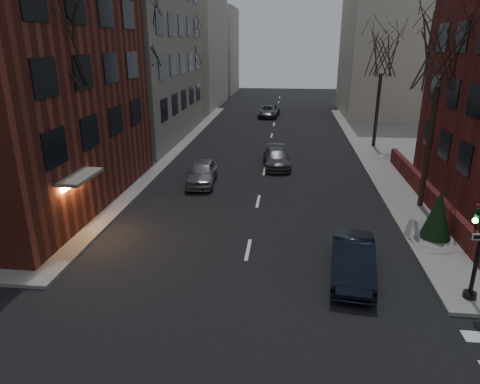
# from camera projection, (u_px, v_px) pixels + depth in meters

# --- Properties ---
(low_wall_right) EXTENTS (0.35, 16.00, 1.00)m
(low_wall_right) POSITION_uv_depth(u_px,v_px,m) (425.00, 191.00, 23.91)
(low_wall_right) COLOR maroon
(low_wall_right) RESTS_ON sidewalk_far_right
(building_distant_la) EXTENTS (14.00, 16.00, 18.00)m
(building_distant_la) POSITION_uv_depth(u_px,v_px,m) (168.00, 38.00, 57.43)
(building_distant_la) COLOR #BCB19F
(building_distant_la) RESTS_ON ground
(building_distant_ra) EXTENTS (14.00, 14.00, 16.00)m
(building_distant_ra) POSITION_uv_depth(u_px,v_px,m) (407.00, 46.00, 49.90)
(building_distant_ra) COLOR #BCB19F
(building_distant_ra) RESTS_ON ground
(building_distant_lb) EXTENTS (10.00, 12.00, 14.00)m
(building_distant_lb) POSITION_uv_depth(u_px,v_px,m) (206.00, 51.00, 73.82)
(building_distant_lb) COLOR #BCB19F
(building_distant_lb) RESTS_ON ground
(traffic_signal) EXTENTS (0.76, 0.44, 4.00)m
(traffic_signal) POSITION_uv_depth(u_px,v_px,m) (477.00, 252.00, 14.26)
(traffic_signal) COLOR black
(traffic_signal) RESTS_ON sidewalk_far_right
(tree_left_a) EXTENTS (4.18, 4.18, 10.26)m
(tree_left_a) POSITION_uv_depth(u_px,v_px,m) (52.00, 43.00, 18.53)
(tree_left_a) COLOR #2D231C
(tree_left_a) RESTS_ON sidewalk_far_left
(tree_left_b) EXTENTS (4.40, 4.40, 10.80)m
(tree_left_b) POSITION_uv_depth(u_px,v_px,m) (142.00, 36.00, 29.63)
(tree_left_b) COLOR #2D231C
(tree_left_b) RESTS_ON sidewalk_far_left
(tree_left_c) EXTENTS (3.96, 3.96, 9.72)m
(tree_left_c) POSITION_uv_depth(u_px,v_px,m) (188.00, 47.00, 43.04)
(tree_left_c) COLOR #2D231C
(tree_left_c) RESTS_ON sidewalk_far_left
(tree_right_a) EXTENTS (3.96, 3.96, 9.72)m
(tree_right_a) POSITION_uv_depth(u_px,v_px,m) (443.00, 53.00, 20.57)
(tree_right_a) COLOR #2D231C
(tree_right_a) RESTS_ON sidewalk_far_right
(tree_right_b) EXTENTS (3.74, 3.74, 9.18)m
(tree_right_b) POSITION_uv_depth(u_px,v_px,m) (383.00, 54.00, 33.83)
(tree_right_b) COLOR #2D231C
(tree_right_b) RESTS_ON sidewalk_far_right
(streetlamp_near) EXTENTS (0.36, 0.36, 6.28)m
(streetlamp_near) POSITION_uv_depth(u_px,v_px,m) (136.00, 112.00, 27.37)
(streetlamp_near) COLOR black
(streetlamp_near) RESTS_ON sidewalk_far_left
(streetlamp_far) EXTENTS (0.36, 0.36, 6.28)m
(streetlamp_far) POSITION_uv_depth(u_px,v_px,m) (199.00, 84.00, 46.12)
(streetlamp_far) COLOR black
(streetlamp_far) RESTS_ON sidewalk_far_left
(parked_sedan) EXTENTS (2.00, 4.57, 1.46)m
(parked_sedan) POSITION_uv_depth(u_px,v_px,m) (353.00, 260.00, 16.17)
(parked_sedan) COLOR black
(parked_sedan) RESTS_ON ground
(car_lane_silver) EXTENTS (2.02, 4.39, 1.46)m
(car_lane_silver) POSITION_uv_depth(u_px,v_px,m) (202.00, 173.00, 26.93)
(car_lane_silver) COLOR gray
(car_lane_silver) RESTS_ON ground
(car_lane_gray) EXTENTS (2.26, 4.60, 1.29)m
(car_lane_gray) POSITION_uv_depth(u_px,v_px,m) (277.00, 158.00, 30.57)
(car_lane_gray) COLOR #404045
(car_lane_gray) RESTS_ON ground
(car_lane_far) EXTENTS (2.62, 4.95, 1.33)m
(car_lane_far) POSITION_uv_depth(u_px,v_px,m) (269.00, 111.00, 50.95)
(car_lane_far) COLOR #434248
(car_lane_far) RESTS_ON ground
(sandwich_board) EXTENTS (0.44, 0.56, 0.83)m
(sandwich_board) POSITION_uv_depth(u_px,v_px,m) (413.00, 228.00, 19.28)
(sandwich_board) COLOR silver
(sandwich_board) RESTS_ON sidewalk_far_right
(evergreen_shrub) EXTENTS (1.61, 1.61, 2.24)m
(evergreen_shrub) POSITION_uv_depth(u_px,v_px,m) (438.00, 214.00, 19.02)
(evergreen_shrub) COLOR black
(evergreen_shrub) RESTS_ON sidewalk_far_right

